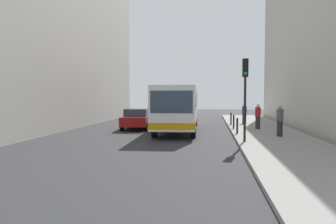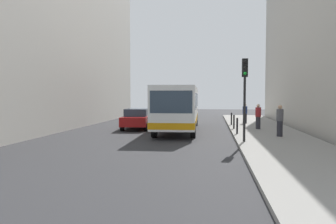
# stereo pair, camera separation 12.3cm
# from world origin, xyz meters

# --- Properties ---
(ground_plane) EXTENTS (80.00, 80.00, 0.00)m
(ground_plane) POSITION_xyz_m (0.00, 0.00, 0.00)
(ground_plane) COLOR #2D2D30
(sidewalk) EXTENTS (4.40, 40.00, 0.15)m
(sidewalk) POSITION_xyz_m (5.40, 0.00, 0.07)
(sidewalk) COLOR gray
(sidewalk) RESTS_ON ground
(building_left) EXTENTS (7.00, 32.00, 15.51)m
(building_left) POSITION_xyz_m (-11.50, 4.00, 7.75)
(building_left) COLOR #BCB7AD
(building_left) RESTS_ON ground
(bus) EXTENTS (2.87, 11.09, 3.00)m
(bus) POSITION_xyz_m (-0.37, 3.55, 1.73)
(bus) COLOR white
(bus) RESTS_ON ground
(car_beside_bus) EXTENTS (2.15, 4.53, 1.48)m
(car_beside_bus) POSITION_xyz_m (-3.48, 4.23, 0.78)
(car_beside_bus) COLOR maroon
(car_beside_bus) RESTS_ON ground
(traffic_light) EXTENTS (0.28, 0.33, 4.10)m
(traffic_light) POSITION_xyz_m (3.55, -2.64, 3.01)
(traffic_light) COLOR black
(traffic_light) RESTS_ON sidewalk
(bollard_near) EXTENTS (0.11, 0.11, 0.95)m
(bollard_near) POSITION_xyz_m (3.45, 0.72, 0.62)
(bollard_near) COLOR black
(bollard_near) RESTS_ON sidewalk
(bollard_mid) EXTENTS (0.11, 0.11, 0.95)m
(bollard_mid) POSITION_xyz_m (3.45, 3.76, 0.62)
(bollard_mid) COLOR black
(bollard_mid) RESTS_ON sidewalk
(bollard_far) EXTENTS (0.11, 0.11, 0.95)m
(bollard_far) POSITION_xyz_m (3.45, 6.80, 0.62)
(bollard_far) COLOR black
(bollard_far) RESTS_ON sidewalk
(pedestrian_near_signal) EXTENTS (0.38, 0.38, 1.77)m
(pedestrian_near_signal) POSITION_xyz_m (5.71, -0.26, 1.04)
(pedestrian_near_signal) COLOR #26262D
(pedestrian_near_signal) RESTS_ON sidewalk
(pedestrian_mid_sidewalk) EXTENTS (0.38, 0.38, 1.71)m
(pedestrian_mid_sidewalk) POSITION_xyz_m (5.08, 3.82, 1.00)
(pedestrian_mid_sidewalk) COLOR #26262D
(pedestrian_mid_sidewalk) RESTS_ON sidewalk
(pedestrian_far_sidewalk) EXTENTS (0.38, 0.38, 1.63)m
(pedestrian_far_sidewalk) POSITION_xyz_m (4.62, 8.33, 0.96)
(pedestrian_far_sidewalk) COLOR #26262D
(pedestrian_far_sidewalk) RESTS_ON sidewalk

